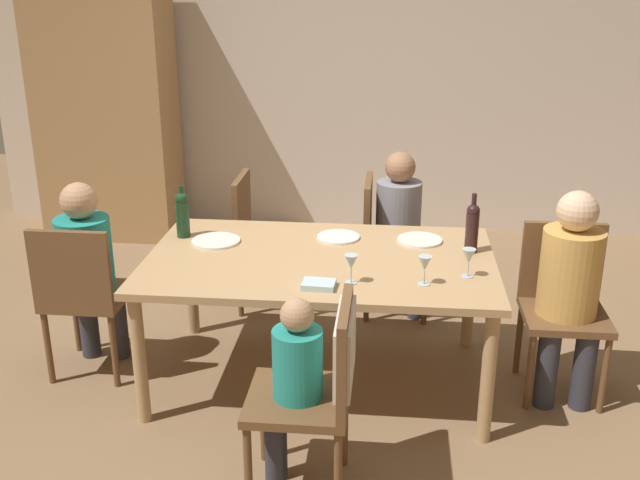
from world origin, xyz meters
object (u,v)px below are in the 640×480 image
Objects in this scene: chair_far_left at (259,232)px; wine_glass_centre at (469,257)px; dinner_plate_guest_left at (216,241)px; chair_far_right at (384,237)px; wine_glass_near_left at (425,264)px; person_man_guest at (402,222)px; chair_right_end at (563,297)px; dinner_plate_guest_right at (420,240)px; dinner_plate_host at (338,237)px; wine_bottle_tall_green at (182,213)px; wine_bottle_dark_red at (472,226)px; armoire_cabinet at (106,108)px; wine_glass_near_right at (351,263)px; person_man_bearded at (570,283)px; person_child_small at (292,379)px; chair_near at (327,374)px; chair_left_end at (82,290)px; person_woman_host at (88,263)px; dining_table at (320,270)px.

chair_far_left is 6.17× the size of wine_glass_centre.
chair_far_right is at bearing 39.27° from dinner_plate_guest_left.
wine_glass_near_left is (1.05, -1.26, 0.32)m from chair_far_left.
dinner_plate_guest_left is at bearing -53.85° from person_man_guest.
dinner_plate_guest_right is (-0.77, 0.22, 0.22)m from chair_right_end.
wine_glass_near_left is at bearing -52.88° from dinner_plate_host.
wine_bottle_dark_red is (1.63, -0.08, 0.01)m from wine_bottle_tall_green.
wine_glass_near_right is at bearing -50.00° from armoire_cabinet.
dinner_plate_host is (-1.24, 0.34, 0.09)m from person_man_bearded.
person_man_guest is 1.19× the size of person_child_small.
wine_glass_near_right is (1.01, -0.58, -0.04)m from wine_bottle_tall_green.
chair_far_right and chair_near have the same top height.
chair_far_right is 6.17× the size of wine_glass_near_right.
chair_left_end is 1.55m from wine_glass_near_right.
wine_glass_near_right is at bearing -29.84° from wine_bottle_tall_green.
wine_glass_centre is at bearing 13.43° from wine_glass_near_right.
wine_glass_near_left is 1.00× the size of wine_glass_centre.
chair_left_end is 1.00× the size of chair_near.
person_man_bearded is at bearing -6.03° from dinner_plate_guest_left.
person_child_small reaches higher than chair_far_left.
chair_left_end is 0.16m from person_woman_host.
person_woman_host reaches higher than wine_bottle_dark_red.
dinner_plate_host is (-0.47, 0.62, -0.10)m from wine_glass_near_left.
dinner_plate_guest_right is at bearing 8.68° from person_woman_host.
dinner_plate_host is at bearing -21.98° from chair_far_right.
chair_left_end is at bearing -159.36° from dinner_plate_guest_left.
chair_far_left is 1.23m from person_woman_host.
armoire_cabinet is 2.60m from dinner_plate_guest_left.
wine_glass_near_right is (-0.15, -1.28, 0.32)m from chair_far_right.
wine_bottle_tall_green reaches higher than chair_near.
dinner_plate_host is at bearing 11.60° from person_woman_host.
person_man_bearded is at bearing 1.33° from chair_left_end.
dining_table is 0.88m from wine_bottle_tall_green.
person_child_small reaches higher than chair_right_end.
wine_bottle_dark_red reaches higher than chair_right_end.
wine_bottle_dark_red is at bearing -36.83° from person_child_small.
dinner_plate_guest_left is at bearing 163.81° from dining_table.
wine_bottle_dark_red is (0.69, 1.12, 0.30)m from chair_near.
person_woman_host is 1.42m from dinner_plate_host.
person_man_bearded reaches higher than wine_bottle_dark_red.
person_woman_host is 3.37× the size of wine_bottle_dark_red.
dinner_plate_guest_left is (0.21, -0.07, -0.14)m from wine_bottle_tall_green.
armoire_cabinet is 3.69m from wine_glass_near_left.
dining_table is 1.33m from chair_left_end.
person_man_bearded is 1.63m from person_child_small.
wine_glass_near_right is (0.69, -1.28, 0.32)m from chair_far_left.
chair_right_end is at bearing 3.79° from chair_left_end.
chair_far_left is (-0.84, 0.00, 0.00)m from chair_far_right.
chair_far_right is 1.26m from wine_glass_centre.
wine_glass_near_left is (0.42, 0.64, 0.26)m from chair_near.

